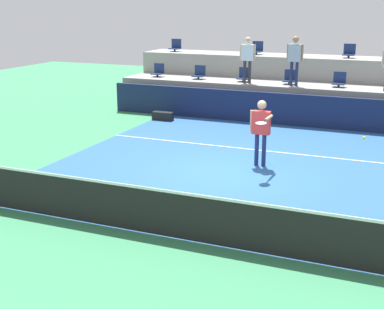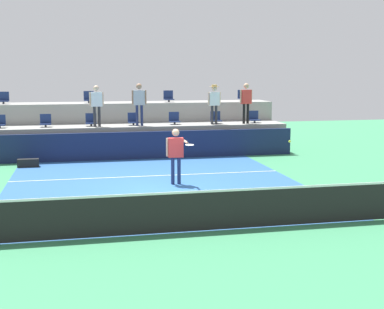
{
  "view_description": "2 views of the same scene",
  "coord_description": "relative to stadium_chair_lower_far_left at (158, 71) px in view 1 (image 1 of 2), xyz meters",
  "views": [
    {
      "loc": [
        4.14,
        -12.1,
        4.13
      ],
      "look_at": [
        -0.11,
        -1.83,
        0.95
      ],
      "focal_mm": 50.03,
      "sensor_mm": 36.0,
      "label": 1
    },
    {
      "loc": [
        -2.22,
        -14.85,
        3.45
      ],
      "look_at": [
        0.75,
        -1.0,
        1.23
      ],
      "focal_mm": 49.35,
      "sensor_mm": 36.0,
      "label": 2
    }
  ],
  "objects": [
    {
      "name": "stadium_chair_lower_far_left",
      "position": [
        0.0,
        0.0,
        0.0
      ],
      "size": [
        0.44,
        0.4,
        0.52
      ],
      "color": "#2D2D33",
      "rests_on": "seating_tier_lower"
    },
    {
      "name": "seating_tier_upper",
      "position": [
        5.33,
        1.87,
        -0.41
      ],
      "size": [
        13.0,
        1.8,
        2.1
      ],
      "primitive_type": "cube",
      "color": "gray",
      "rests_on": "ground_plane"
    },
    {
      "name": "tennis_ball",
      "position": [
        8.71,
        -8.7,
        0.11
      ],
      "size": [
        0.07,
        0.07,
        0.07
      ],
      "color": "#CCE033"
    },
    {
      "name": "stadium_chair_lower_mid_left",
      "position": [
        3.58,
        0.0,
        0.0
      ],
      "size": [
        0.44,
        0.4,
        0.52
      ],
      "color": "#2D2D33",
      "rests_on": "seating_tier_lower"
    },
    {
      "name": "stadium_chair_upper_right",
      "position": [
        7.13,
        1.8,
        0.85
      ],
      "size": [
        0.44,
        0.4,
        0.52
      ],
      "color": "#2D2D33",
      "rests_on": "seating_tier_upper"
    },
    {
      "name": "stadium_chair_upper_left",
      "position": [
        3.55,
        1.8,
        0.85
      ],
      "size": [
        0.44,
        0.4,
        0.52
      ],
      "color": "#2D2D33",
      "rests_on": "seating_tier_upper"
    },
    {
      "name": "court_service_line",
      "position": [
        5.33,
        -4.83,
        -1.46
      ],
      "size": [
        9.0,
        0.06,
        0.0
      ],
      "primitive_type": "cube",
      "color": "white",
      "rests_on": "ground_plane"
    },
    {
      "name": "ground_plane",
      "position": [
        5.33,
        -7.23,
        -1.46
      ],
      "size": [
        40.0,
        40.0,
        0.0
      ],
      "primitive_type": "plane",
      "color": "#388456"
    },
    {
      "name": "stadium_chair_lower_left",
      "position": [
        1.77,
        0.0,
        0.0
      ],
      "size": [
        0.44,
        0.4,
        0.52
      ],
      "color": "#2D2D33",
      "rests_on": "seating_tier_lower"
    },
    {
      "name": "sponsor_backboard",
      "position": [
        5.33,
        -1.23,
        -0.91
      ],
      "size": [
        13.0,
        0.16,
        1.1
      ],
      "primitive_type": "cube",
      "color": "#141E42",
      "rests_on": "ground_plane"
    },
    {
      "name": "stadium_chair_lower_mid_right",
      "position": [
        7.07,
        0.0,
        0.0
      ],
      "size": [
        0.44,
        0.4,
        0.52
      ],
      "color": "#2D2D33",
      "rests_on": "seating_tier_lower"
    },
    {
      "name": "seating_tier_lower",
      "position": [
        5.33,
        0.07,
        -0.84
      ],
      "size": [
        13.0,
        1.8,
        1.25
      ],
      "primitive_type": "cube",
      "color": "gray",
      "rests_on": "ground_plane"
    },
    {
      "name": "spectator_leaning_on_rail",
      "position": [
        3.81,
        -0.38,
        0.79
      ],
      "size": [
        0.59,
        0.25,
        1.67
      ],
      "color": "#2D2D33",
      "rests_on": "seating_tier_lower"
    },
    {
      "name": "tennis_player",
      "position": [
        5.99,
        -6.32,
        -0.4
      ],
      "size": [
        0.68,
        1.21,
        1.73
      ],
      "color": "navy",
      "rests_on": "ground_plane"
    },
    {
      "name": "stadium_chair_lower_center",
      "position": [
        5.32,
        0.0,
        0.0
      ],
      "size": [
        0.44,
        0.4,
        0.52
      ],
      "color": "#2D2D33",
      "rests_on": "seating_tier_lower"
    },
    {
      "name": "spectator_in_grey",
      "position": [
        5.54,
        -0.38,
        0.84
      ],
      "size": [
        0.61,
        0.26,
        1.74
      ],
      "color": "navy",
      "rests_on": "seating_tier_lower"
    },
    {
      "name": "court_inner_paint",
      "position": [
        5.33,
        -6.23,
        -1.46
      ],
      "size": [
        9.0,
        10.0,
        0.01
      ],
      "primitive_type": "cube",
      "color": "#285693",
      "rests_on": "ground_plane"
    },
    {
      "name": "equipment_bag",
      "position": [
        1.22,
        -2.18,
        -1.31
      ],
      "size": [
        0.76,
        0.28,
        0.3
      ],
      "primitive_type": "cube",
      "color": "black",
      "rests_on": "ground_plane"
    },
    {
      "name": "stadium_chair_upper_far_left",
      "position": [
        -0.04,
        1.8,
        0.85
      ],
      "size": [
        0.44,
        0.4,
        0.52
      ],
      "color": "#2D2D33",
      "rests_on": "seating_tier_upper"
    },
    {
      "name": "tennis_net",
      "position": [
        5.33,
        -11.23,
        -0.97
      ],
      "size": [
        10.48,
        0.08,
        1.07
      ],
      "color": "black",
      "rests_on": "ground_plane"
    }
  ]
}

